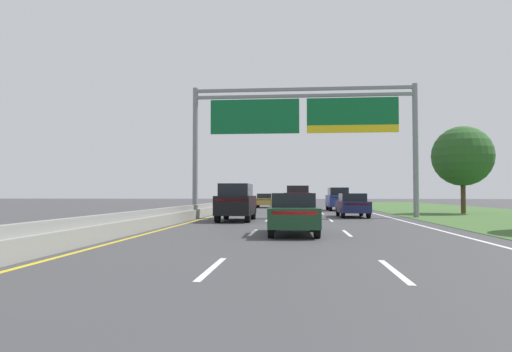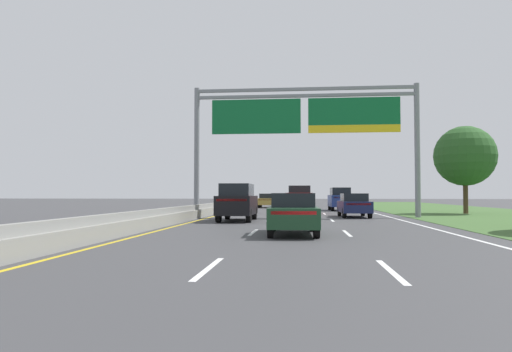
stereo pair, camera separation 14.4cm
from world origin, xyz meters
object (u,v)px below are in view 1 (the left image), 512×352
at_px(pickup_truck_red, 298,200).
at_px(roadside_tree_mid, 463,156).
at_px(car_blue_right_lane_suv, 338,199).
at_px(car_gold_left_lane_sedan, 265,200).
at_px(car_darkgreen_centre_lane_sedan, 293,213).
at_px(overhead_sign_gantry, 303,123).
at_px(car_navy_right_lane_sedan, 352,205).
at_px(car_black_left_lane_suv, 236,202).

distance_m(pickup_truck_red, roadside_tree_mid, 13.18).
bearing_deg(car_blue_right_lane_suv, car_gold_left_lane_sedan, 40.47).
height_order(car_darkgreen_centre_lane_sedan, roadside_tree_mid, roadside_tree_mid).
xyz_separation_m(overhead_sign_gantry, pickup_truck_red, (-0.37, 5.97, -5.24)).
bearing_deg(car_navy_right_lane_sedan, car_gold_left_lane_sedan, 18.31).
height_order(overhead_sign_gantry, pickup_truck_red, overhead_sign_gantry).
bearing_deg(car_blue_right_lane_suv, car_darkgreen_centre_lane_sedan, 170.34).
xyz_separation_m(pickup_truck_red, car_black_left_lane_suv, (-3.50, -10.78, 0.02)).
xyz_separation_m(car_black_left_lane_suv, car_navy_right_lane_sedan, (7.11, 5.04, -0.28)).
bearing_deg(overhead_sign_gantry, roadside_tree_mid, 26.22).
xyz_separation_m(car_blue_right_lane_suv, roadside_tree_mid, (9.04, -6.46, 3.36)).
relative_size(car_blue_right_lane_suv, roadside_tree_mid, 0.70).
bearing_deg(overhead_sign_gantry, car_black_left_lane_suv, -128.79).
height_order(pickup_truck_red, car_darkgreen_centre_lane_sedan, pickup_truck_red).
relative_size(car_gold_left_lane_sedan, car_blue_right_lane_suv, 0.93).
relative_size(car_gold_left_lane_sedan, car_darkgreen_centre_lane_sedan, 0.99).
relative_size(car_navy_right_lane_sedan, roadside_tree_mid, 0.65).
xyz_separation_m(pickup_truck_red, car_blue_right_lane_suv, (3.70, 6.58, 0.02)).
bearing_deg(pickup_truck_red, roadside_tree_mid, -89.05).
bearing_deg(car_gold_left_lane_sedan, roadside_tree_mid, -132.59).
height_order(car_gold_left_lane_sedan, car_blue_right_lane_suv, car_blue_right_lane_suv).
relative_size(car_darkgreen_centre_lane_sedan, roadside_tree_mid, 0.66).
height_order(overhead_sign_gantry, car_black_left_lane_suv, overhead_sign_gantry).
height_order(car_gold_left_lane_sedan, car_darkgreen_centre_lane_sedan, same).
relative_size(pickup_truck_red, car_darkgreen_centre_lane_sedan, 1.22).
bearing_deg(car_blue_right_lane_suv, pickup_truck_red, 149.52).
bearing_deg(car_gold_left_lane_sedan, overhead_sign_gantry, -169.63).
height_order(car_darkgreen_centre_lane_sedan, car_black_left_lane_suv, car_black_left_lane_suv).
bearing_deg(pickup_truck_red, car_gold_left_lane_sedan, 14.29).
height_order(overhead_sign_gantry, car_blue_right_lane_suv, overhead_sign_gantry).
bearing_deg(car_black_left_lane_suv, roadside_tree_mid, -56.39).
height_order(pickup_truck_red, roadside_tree_mid, roadside_tree_mid).
bearing_deg(car_blue_right_lane_suv, car_navy_right_lane_sedan, 178.45).
distance_m(car_gold_left_lane_sedan, car_black_left_lane_suv, 25.68).
relative_size(car_gold_left_lane_sedan, car_black_left_lane_suv, 0.94).
relative_size(overhead_sign_gantry, car_gold_left_lane_sedan, 3.41).
relative_size(car_gold_left_lane_sedan, car_navy_right_lane_sedan, 1.00).
bearing_deg(pickup_truck_red, car_blue_right_lane_suv, -28.95).
distance_m(overhead_sign_gantry, car_navy_right_lane_sedan, 6.39).
bearing_deg(car_darkgreen_centre_lane_sedan, car_black_left_lane_suv, 19.58).
relative_size(car_blue_right_lane_suv, car_navy_right_lane_sedan, 1.07).
bearing_deg(roadside_tree_mid, car_darkgreen_centre_lane_sedan, -123.58).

